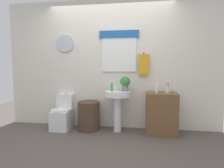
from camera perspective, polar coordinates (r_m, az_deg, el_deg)
The scene contains 11 objects.
ground_plane at distance 3.01m, azimuth -3.98°, elevation -19.45°, with size 8.00×8.00×0.00m, color #564C47.
back_wall at distance 3.86m, azimuth -0.39°, elevation 6.06°, with size 4.40×0.18×2.60m.
toilet at distance 3.99m, azimuth -14.73°, elevation -9.15°, with size 0.38×0.51×0.71m.
laundry_hamper at distance 3.78m, azimuth -7.14°, elevation -9.64°, with size 0.43×0.43×0.57m, color #4C3828.
pedestal_sink at distance 3.60m, azimuth 1.68°, elevation -5.40°, with size 0.50×0.50×0.79m.
faucet at distance 3.68m, azimuth 1.91°, elevation -1.21°, with size 0.03×0.03×0.10m, color silver.
wooden_cabinet at distance 3.64m, azimuth 14.85°, elevation -8.67°, with size 0.56×0.44×0.78m, color brown.
soap_bottle at distance 3.63m, azimuth -0.10°, elevation -0.89°, with size 0.05×0.05×0.15m, color green.
potted_plant at distance 3.60m, azimuth 4.03°, elevation 0.46°, with size 0.20×0.20×0.29m.
lotion_bottle at distance 3.51m, azimuth 13.54°, elevation -1.10°, with size 0.05×0.05×0.20m, color white.
toothbrush_cup at distance 3.60m, azimuth 16.53°, elevation -1.74°, with size 0.08×0.08×0.19m.
Camera 1 is at (0.60, -2.66, 1.27)m, focal length 29.85 mm.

